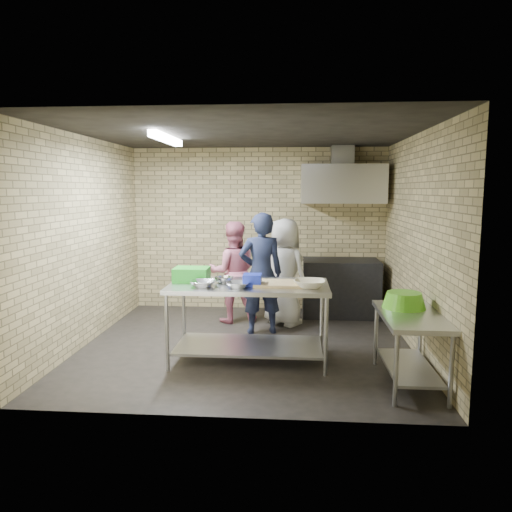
{
  "coord_description": "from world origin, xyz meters",
  "views": [
    {
      "loc": [
        0.59,
        -5.99,
        2.01
      ],
      "look_at": [
        0.1,
        0.2,
        1.15
      ],
      "focal_mm": 33.63,
      "sensor_mm": 36.0,
      "label": 1
    }
  ],
  "objects_px": {
    "woman_pink": "(233,272)",
    "woman_white": "(284,272)",
    "man_navy": "(261,273)",
    "blue_tub": "(252,280)",
    "green_basin": "(404,300)",
    "side_counter": "(409,349)",
    "green_crate": "(192,274)",
    "stove": "(340,288)",
    "bottle_green": "(370,189)",
    "prep_table": "(249,322)"
  },
  "relations": [
    {
      "from": "man_navy",
      "to": "woman_pink",
      "type": "distance_m",
      "value": 0.73
    },
    {
      "from": "stove",
      "to": "blue_tub",
      "type": "bearing_deg",
      "value": -118.15
    },
    {
      "from": "man_navy",
      "to": "woman_white",
      "type": "distance_m",
      "value": 0.56
    },
    {
      "from": "bottle_green",
      "to": "side_counter",
      "type": "bearing_deg",
      "value": -90.0
    },
    {
      "from": "bottle_green",
      "to": "woman_white",
      "type": "distance_m",
      "value": 2.0
    },
    {
      "from": "bottle_green",
      "to": "green_crate",
      "type": "bearing_deg",
      "value": -136.38
    },
    {
      "from": "side_counter",
      "to": "woman_pink",
      "type": "xyz_separation_m",
      "value": [
        -2.13,
        2.23,
        0.39
      ]
    },
    {
      "from": "woman_pink",
      "to": "green_crate",
      "type": "bearing_deg",
      "value": 66.5
    },
    {
      "from": "green_crate",
      "to": "bottle_green",
      "type": "xyz_separation_m",
      "value": [
        2.43,
        2.31,
        1.01
      ]
    },
    {
      "from": "side_counter",
      "to": "man_navy",
      "type": "relative_size",
      "value": 0.7
    },
    {
      "from": "side_counter",
      "to": "green_basin",
      "type": "xyz_separation_m",
      "value": [
        -0.02,
        0.25,
        0.46
      ]
    },
    {
      "from": "bottle_green",
      "to": "woman_white",
      "type": "bearing_deg",
      "value": -147.66
    },
    {
      "from": "side_counter",
      "to": "blue_tub",
      "type": "xyz_separation_m",
      "value": [
        -1.68,
        0.46,
        0.62
      ]
    },
    {
      "from": "green_crate",
      "to": "stove",
      "type": "bearing_deg",
      "value": 46.35
    },
    {
      "from": "woman_pink",
      "to": "side_counter",
      "type": "bearing_deg",
      "value": 120.96
    },
    {
      "from": "bottle_green",
      "to": "man_navy",
      "type": "distance_m",
      "value": 2.41
    },
    {
      "from": "side_counter",
      "to": "green_crate",
      "type": "distance_m",
      "value": 2.6
    },
    {
      "from": "stove",
      "to": "man_navy",
      "type": "xyz_separation_m",
      "value": [
        -1.21,
        -1.07,
        0.4
      ]
    },
    {
      "from": "woman_white",
      "to": "woman_pink",
      "type": "bearing_deg",
      "value": 31.41
    },
    {
      "from": "side_counter",
      "to": "woman_white",
      "type": "bearing_deg",
      "value": 122.07
    },
    {
      "from": "woman_pink",
      "to": "woman_white",
      "type": "xyz_separation_m",
      "value": [
        0.79,
        -0.09,
        0.03
      ]
    },
    {
      "from": "bottle_green",
      "to": "woman_white",
      "type": "height_order",
      "value": "bottle_green"
    },
    {
      "from": "stove",
      "to": "prep_table",
      "type": "bearing_deg",
      "value": -120.21
    },
    {
      "from": "bottle_green",
      "to": "blue_tub",
      "type": "bearing_deg",
      "value": -123.51
    },
    {
      "from": "blue_tub",
      "to": "green_basin",
      "type": "bearing_deg",
      "value": -7.19
    },
    {
      "from": "prep_table",
      "to": "bottle_green",
      "type": "distance_m",
      "value": 3.36
    },
    {
      "from": "side_counter",
      "to": "bottle_green",
      "type": "bearing_deg",
      "value": 90.0
    },
    {
      "from": "stove",
      "to": "blue_tub",
      "type": "distance_m",
      "value": 2.65
    },
    {
      "from": "green_crate",
      "to": "woman_pink",
      "type": "bearing_deg",
      "value": 79.13
    },
    {
      "from": "prep_table",
      "to": "woman_white",
      "type": "height_order",
      "value": "woman_white"
    },
    {
      "from": "prep_table",
      "to": "side_counter",
      "type": "distance_m",
      "value": 1.82
    },
    {
      "from": "blue_tub",
      "to": "man_navy",
      "type": "xyz_separation_m",
      "value": [
        0.01,
        1.22,
        -0.14
      ]
    },
    {
      "from": "blue_tub",
      "to": "woman_white",
      "type": "xyz_separation_m",
      "value": [
        0.33,
        1.68,
        -0.19
      ]
    },
    {
      "from": "prep_table",
      "to": "green_basin",
      "type": "bearing_deg",
      "value": -10.26
    },
    {
      "from": "bottle_green",
      "to": "woman_pink",
      "type": "xyz_separation_m",
      "value": [
        -2.13,
        -0.76,
        -1.25
      ]
    },
    {
      "from": "prep_table",
      "to": "blue_tub",
      "type": "distance_m",
      "value": 0.54
    },
    {
      "from": "side_counter",
      "to": "man_navy",
      "type": "distance_m",
      "value": 2.41
    },
    {
      "from": "blue_tub",
      "to": "stove",
      "type": "bearing_deg",
      "value": 61.85
    },
    {
      "from": "green_basin",
      "to": "blue_tub",
      "type": "bearing_deg",
      "value": 172.81
    },
    {
      "from": "man_navy",
      "to": "woman_pink",
      "type": "relative_size",
      "value": 1.11
    },
    {
      "from": "woman_pink",
      "to": "prep_table",
      "type": "bearing_deg",
      "value": 90.84
    },
    {
      "from": "prep_table",
      "to": "woman_pink",
      "type": "xyz_separation_m",
      "value": [
        -0.4,
        1.68,
        0.31
      ]
    },
    {
      "from": "blue_tub",
      "to": "bottle_green",
      "type": "height_order",
      "value": "bottle_green"
    },
    {
      "from": "green_crate",
      "to": "green_basin",
      "type": "bearing_deg",
      "value": -10.11
    },
    {
      "from": "woman_pink",
      "to": "woman_white",
      "type": "distance_m",
      "value": 0.79
    },
    {
      "from": "blue_tub",
      "to": "woman_pink",
      "type": "relative_size",
      "value": 0.13
    },
    {
      "from": "stove",
      "to": "blue_tub",
      "type": "height_order",
      "value": "blue_tub"
    },
    {
      "from": "prep_table",
      "to": "blue_tub",
      "type": "relative_size",
      "value": 9.0
    },
    {
      "from": "side_counter",
      "to": "prep_table",
      "type": "bearing_deg",
      "value": 162.06
    },
    {
      "from": "man_navy",
      "to": "blue_tub",
      "type": "bearing_deg",
      "value": 75.97
    }
  ]
}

